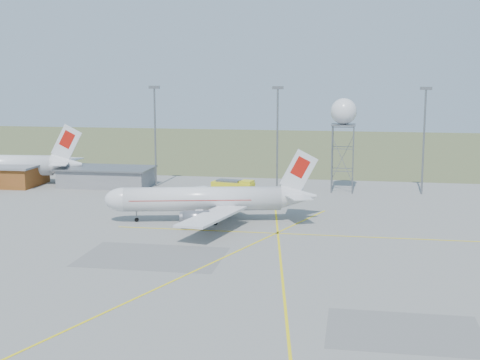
% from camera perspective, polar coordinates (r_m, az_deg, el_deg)
% --- Properties ---
extents(ground, '(400.00, 400.00, 0.00)m').
position_cam_1_polar(ground, '(68.80, 5.05, -10.69)').
color(ground, gray).
rests_on(ground, ground).
extents(grass_strip, '(400.00, 120.00, 0.03)m').
position_cam_1_polar(grass_strip, '(205.86, 8.35, 2.67)').
color(grass_strip, '#506235').
rests_on(grass_strip, ground).
extents(building_grey, '(19.00, 10.00, 3.90)m').
position_cam_1_polar(building_grey, '(139.56, -11.35, 0.27)').
color(building_grey, gray).
rests_on(building_grey, ground).
extents(mast_a, '(2.20, 0.50, 20.50)m').
position_cam_1_polar(mast_a, '(136.97, -7.26, 4.46)').
color(mast_a, slate).
rests_on(mast_a, ground).
extents(mast_b, '(2.20, 0.50, 20.50)m').
position_cam_1_polar(mast_b, '(131.83, 3.21, 4.33)').
color(mast_b, slate).
rests_on(mast_b, ground).
extents(mast_c, '(2.20, 0.50, 20.50)m').
position_cam_1_polar(mast_c, '(131.59, 15.44, 4.00)').
color(mast_c, slate).
rests_on(mast_c, ground).
extents(airliner_main, '(33.33, 31.85, 11.41)m').
position_cam_1_polar(airliner_main, '(105.07, -2.89, -1.66)').
color(airliner_main, silver).
rests_on(airliner_main, ground).
extents(radar_tower, '(5.05, 5.05, 18.27)m').
position_cam_1_polar(radar_tower, '(131.34, 8.78, 3.42)').
color(radar_tower, slate).
rests_on(radar_tower, ground).
extents(fire_truck, '(8.38, 4.54, 3.20)m').
position_cam_1_polar(fire_truck, '(125.89, -0.51, -0.72)').
color(fire_truck, yellow).
rests_on(fire_truck, ground).
extents(baggage_tug, '(2.50, 2.38, 1.64)m').
position_cam_1_polar(baggage_tug, '(124.89, -5.74, -1.28)').
color(baggage_tug, '#A10B15').
rests_on(baggage_tug, ground).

